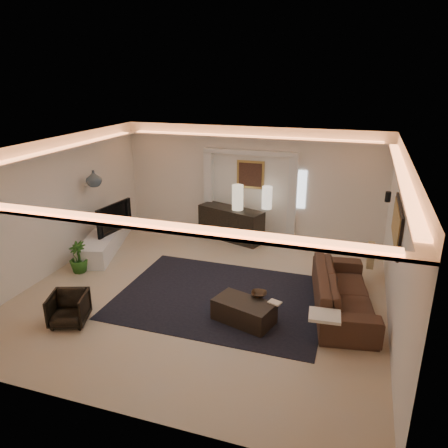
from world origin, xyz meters
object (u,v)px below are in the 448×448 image
(console, at_px, (231,224))
(coffee_table, at_px, (244,311))
(sofa, at_px, (343,292))
(armchair, at_px, (69,309))

(console, xyz_separation_m, coffee_table, (1.42, -3.80, -0.20))
(console, relative_size, sofa, 0.70)
(coffee_table, height_order, armchair, armchair)
(sofa, height_order, armchair, sofa)
(console, xyz_separation_m, sofa, (3.05, -2.83, -0.03))
(console, relative_size, armchair, 2.81)
(coffee_table, xyz_separation_m, armchair, (-2.91, -1.00, 0.08))
(console, height_order, armchair, console)
(console, bearing_deg, coffee_table, -50.89)
(console, bearing_deg, armchair, -88.60)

